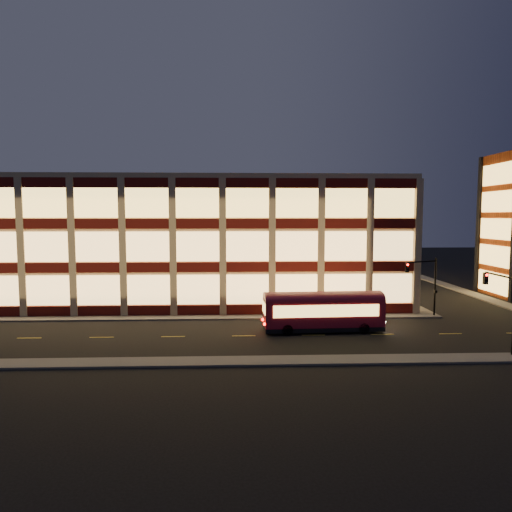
{
  "coord_description": "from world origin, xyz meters",
  "views": [
    {
      "loc": [
        3.56,
        -44.18,
        10.25
      ],
      "look_at": [
        5.6,
        8.0,
        5.62
      ],
      "focal_mm": 32.0,
      "sensor_mm": 36.0,
      "label": 1
    }
  ],
  "objects": [
    {
      "name": "traffic_signal_near",
      "position": [
        23.5,
        -11.03,
        4.13
      ],
      "size": [
        0.32,
        4.45,
        6.0
      ],
      "color": "black",
      "rests_on": "ground"
    },
    {
      "name": "sidewalk_office_south",
      "position": [
        -3.0,
        1.0,
        0.07
      ],
      "size": [
        54.0,
        2.0,
        0.15
      ],
      "primitive_type": "cube",
      "color": "#514F4C",
      "rests_on": "ground"
    },
    {
      "name": "traffic_signal_far",
      "position": [
        22.21,
        0.24,
        4.11
      ],
      "size": [
        3.79,
        1.87,
        6.0
      ],
      "color": "black",
      "rests_on": "ground"
    },
    {
      "name": "ground",
      "position": [
        0.0,
        0.0,
        0.0
      ],
      "size": [
        200.0,
        200.0,
        0.0
      ],
      "primitive_type": "plane",
      "color": "black",
      "rests_on": "ground"
    },
    {
      "name": "office_building",
      "position": [
        -2.91,
        16.91,
        7.25
      ],
      "size": [
        50.45,
        30.45,
        14.5
      ],
      "color": "tan",
      "rests_on": "ground"
    },
    {
      "name": "sidewalk_near",
      "position": [
        0.0,
        -13.0,
        0.07
      ],
      "size": [
        100.0,
        2.0,
        0.15
      ],
      "primitive_type": "cube",
      "color": "#514F4C",
      "rests_on": "ground"
    },
    {
      "name": "sidewalk_office_east",
      "position": [
        23.0,
        17.0,
        0.07
      ],
      "size": [
        2.0,
        30.0,
        0.15
      ],
      "primitive_type": "cube",
      "color": "#514F4C",
      "rests_on": "ground"
    },
    {
      "name": "sidewalk_tower_west",
      "position": [
        34.0,
        17.0,
        0.07
      ],
      "size": [
        2.0,
        30.0,
        0.15
      ],
      "primitive_type": "cube",
      "color": "#514F4C",
      "rests_on": "ground"
    },
    {
      "name": "trolley_bus",
      "position": [
        11.06,
        -4.63,
        1.97
      ],
      "size": [
        10.59,
        3.15,
        3.55
      ],
      "rotation": [
        0.0,
        0.0,
        0.04
      ],
      "color": "maroon",
      "rests_on": "ground"
    }
  ]
}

